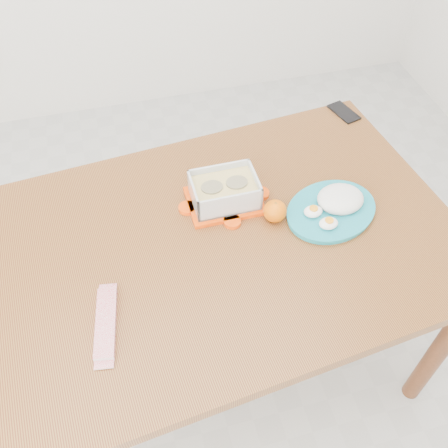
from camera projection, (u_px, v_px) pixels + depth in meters
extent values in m
plane|color=#B7B7B2|center=(209.00, 354.00, 1.99)|extent=(3.50, 3.50, 0.00)
cube|color=brown|center=(224.00, 242.00, 1.43)|extent=(1.42, 1.03, 0.04)
cylinder|color=#5F3017|center=(441.00, 348.00, 1.62)|extent=(0.06, 0.06, 0.71)
cylinder|color=#5F3017|center=(30.00, 276.00, 1.81)|extent=(0.06, 0.06, 0.71)
cylinder|color=#5F3017|center=(326.00, 190.00, 2.09)|extent=(0.06, 0.06, 0.71)
cube|color=#F84707|center=(224.00, 201.00, 1.50)|extent=(0.22, 0.17, 0.01)
cube|color=silver|center=(224.00, 190.00, 1.46)|extent=(0.19, 0.14, 0.08)
cube|color=tan|center=(224.00, 192.00, 1.47)|extent=(0.18, 0.13, 0.05)
cylinder|color=#827B55|center=(212.00, 189.00, 1.45)|extent=(0.06, 0.06, 0.02)
cylinder|color=#827B55|center=(237.00, 185.00, 1.46)|extent=(0.06, 0.06, 0.02)
sphere|color=orange|center=(275.00, 211.00, 1.44)|extent=(0.07, 0.07, 0.07)
cylinder|color=teal|center=(331.00, 211.00, 1.47)|extent=(0.36, 0.36, 0.02)
ellipsoid|color=white|center=(341.00, 196.00, 1.46)|extent=(0.17, 0.16, 0.06)
ellipsoid|color=white|center=(313.00, 211.00, 1.44)|extent=(0.07, 0.06, 0.03)
ellipsoid|color=white|center=(329.00, 223.00, 1.41)|extent=(0.07, 0.06, 0.03)
cube|color=red|center=(106.00, 323.00, 1.23)|extent=(0.08, 0.20, 0.02)
cube|color=black|center=(344.00, 112.00, 1.79)|extent=(0.09, 0.13, 0.01)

